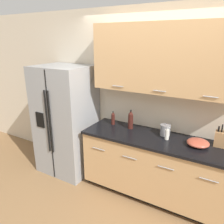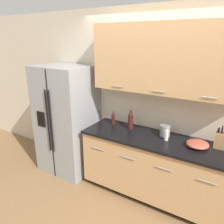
{
  "view_description": "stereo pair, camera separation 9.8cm",
  "coord_description": "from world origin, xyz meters",
  "views": [
    {
      "loc": [
        0.92,
        -1.9,
        2.16
      ],
      "look_at": [
        -0.57,
        0.71,
        1.15
      ],
      "focal_mm": 35.0,
      "sensor_mm": 36.0,
      "label": 1
    },
    {
      "loc": [
        1.0,
        -1.85,
        2.16
      ],
      "look_at": [
        -0.57,
        0.71,
        1.15
      ],
      "focal_mm": 35.0,
      "sensor_mm": 36.0,
      "label": 2
    }
  ],
  "objects": [
    {
      "name": "refrigerator",
      "position": [
        -1.41,
        0.65,
        0.89
      ],
      "size": [
        0.86,
        0.76,
        1.78
      ],
      "color": "gray",
      "rests_on": "ground_plane"
    },
    {
      "name": "oil_bottle",
      "position": [
        -0.63,
        0.85,
        1.0
      ],
      "size": [
        0.06,
        0.06,
        0.21
      ],
      "color": "#3D1914",
      "rests_on": "counter_unit"
    },
    {
      "name": "wall_back",
      "position": [
        0.03,
        1.0,
        1.49
      ],
      "size": [
        10.0,
        0.39,
        2.6
      ],
      "color": "beige",
      "rests_on": "ground_plane"
    },
    {
      "name": "knife_block",
      "position": [
        0.87,
        0.86,
        1.01
      ],
      "size": [
        0.15,
        0.11,
        0.29
      ],
      "color": "#A87A4C",
      "rests_on": "counter_unit"
    },
    {
      "name": "mixing_bowl",
      "position": [
        0.63,
        0.74,
        0.94
      ],
      "size": [
        0.27,
        0.27,
        0.08
      ],
      "color": "#B24C38",
      "rests_on": "counter_unit"
    },
    {
      "name": "counter_unit",
      "position": [
        0.11,
        0.71,
        0.46
      ],
      "size": [
        2.02,
        0.64,
        0.9
      ],
      "color": "black",
      "rests_on": "ground_plane"
    },
    {
      "name": "ground_plane",
      "position": [
        0.0,
        0.0,
        0.0
      ],
      "size": [
        14.0,
        14.0,
        0.0
      ],
      "primitive_type": "plane",
      "color": "olive"
    },
    {
      "name": "wine_bottle",
      "position": [
        -0.33,
        0.83,
        1.03
      ],
      "size": [
        0.08,
        0.08,
        0.28
      ],
      "color": "#3D1914",
      "rests_on": "counter_unit"
    },
    {
      "name": "steel_canister",
      "position": [
        0.19,
        0.85,
        0.98
      ],
      "size": [
        0.14,
        0.14,
        0.17
      ],
      "color": "gray",
      "rests_on": "counter_unit"
    },
    {
      "name": "soap_dispenser",
      "position": [
        0.25,
        0.73,
        0.98
      ],
      "size": [
        0.06,
        0.05,
        0.18
      ],
      "color": "silver",
      "rests_on": "counter_unit"
    }
  ]
}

